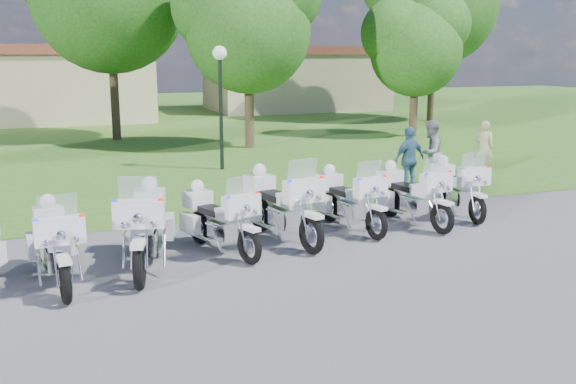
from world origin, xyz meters
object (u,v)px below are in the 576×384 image
object	(u,v)px
bystander_b	(430,153)
motorcycle_2	(146,226)
bystander_a	(484,148)
motorcycle_3	(219,218)
motorcycle_4	(280,204)
motorcycle_1	(55,242)
motorcycle_7	(456,186)
lamp_post	(220,76)
motorcycle_5	(348,199)
bystander_c	(409,159)
motorcycle_6	(411,194)

from	to	relation	value
bystander_b	motorcycle_2	bearing A→B (deg)	-9.28
motorcycle_2	bystander_a	world-z (taller)	motorcycle_2
motorcycle_3	motorcycle_4	xyz separation A→B (m)	(1.33, 0.34, 0.08)
motorcycle_1	motorcycle_7	bearing A→B (deg)	-175.12
lamp_post	bystander_a	size ratio (longest dim) A/B	2.37
motorcycle_2	lamp_post	world-z (taller)	lamp_post
motorcycle_7	motorcycle_5	bearing A→B (deg)	12.40
motorcycle_2	motorcycle_4	bearing A→B (deg)	-150.35
motorcycle_4	motorcycle_1	bearing A→B (deg)	1.59
motorcycle_7	lamp_post	distance (m)	8.65
motorcycle_5	bystander_a	bearing A→B (deg)	-156.71
motorcycle_1	motorcycle_4	size ratio (longest dim) A/B	0.94
motorcycle_5	motorcycle_7	size ratio (longest dim) A/B	1.00
motorcycle_2	motorcycle_3	bearing A→B (deg)	-148.60
motorcycle_1	motorcycle_3	size ratio (longest dim) A/B	1.09
bystander_c	motorcycle_4	bearing A→B (deg)	20.32
motorcycle_7	bystander_c	xyz separation A→B (m)	(0.25, 2.54, 0.22)
motorcycle_6	motorcycle_5	bearing A→B (deg)	-12.70
motorcycle_1	motorcycle_3	world-z (taller)	motorcycle_1
motorcycle_4	bystander_b	bearing A→B (deg)	-159.67
motorcycle_6	bystander_a	xyz separation A→B (m)	(5.13, 4.43, 0.16)
motorcycle_1	motorcycle_6	size ratio (longest dim) A/B	1.02
bystander_b	bystander_c	world-z (taller)	bystander_b
bystander_c	bystander_b	bearing A→B (deg)	-163.44
motorcycle_4	lamp_post	world-z (taller)	lamp_post
motorcycle_3	motorcycle_4	distance (m)	1.37
lamp_post	bystander_b	xyz separation A→B (m)	(4.87, -4.39, -2.03)
motorcycle_1	bystander_b	bearing A→B (deg)	-160.30
motorcycle_2	bystander_a	size ratio (longest dim) A/B	1.57
bystander_a	motorcycle_1	bearing A→B (deg)	63.79
bystander_b	bystander_c	distance (m)	1.15
motorcycle_2	motorcycle_6	world-z (taller)	motorcycle_2
motorcycle_7	lamp_post	world-z (taller)	lamp_post
motorcycle_5	motorcycle_2	bearing A→B (deg)	3.98
motorcycle_7	bystander_c	size ratio (longest dim) A/B	1.32
motorcycle_6	bystander_a	bearing A→B (deg)	-149.24
motorcycle_1	motorcycle_4	world-z (taller)	motorcycle_4
motorcycle_2	motorcycle_3	size ratio (longest dim) A/B	1.17
motorcycle_2	lamp_post	xyz separation A→B (m)	(3.57, 8.93, 2.21)
motorcycle_3	motorcycle_6	distance (m)	4.44
motorcycle_3	motorcycle_4	world-z (taller)	motorcycle_4
motorcycle_6	bystander_a	distance (m)	6.78
motorcycle_3	motorcycle_7	world-z (taller)	motorcycle_7
motorcycle_1	motorcycle_5	distance (m)	5.95
motorcycle_6	lamp_post	xyz separation A→B (m)	(-2.22, 7.91, 2.28)
motorcycle_1	bystander_a	world-z (taller)	bystander_a
motorcycle_1	bystander_b	world-z (taller)	bystander_b
motorcycle_5	bystander_a	xyz separation A→B (m)	(6.59, 4.36, 0.17)
motorcycle_1	bystander_a	xyz separation A→B (m)	(12.38, 5.74, 0.15)
motorcycle_1	bystander_a	bearing A→B (deg)	-161.39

